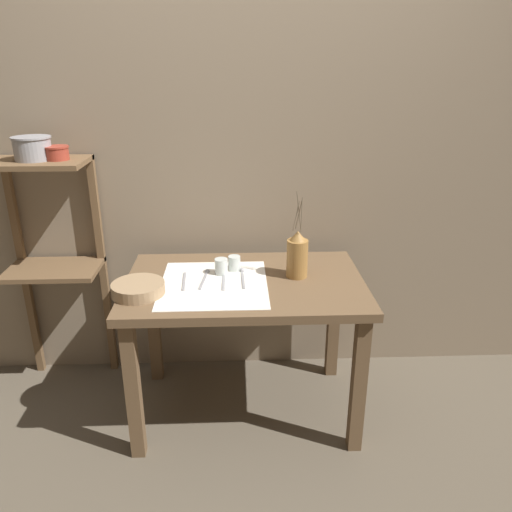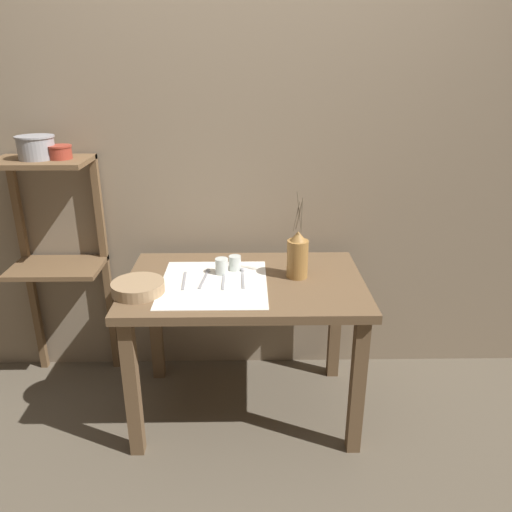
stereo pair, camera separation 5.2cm
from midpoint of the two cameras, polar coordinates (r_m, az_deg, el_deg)
The scene contains 15 objects.
ground_plane at distance 2.68m, azimuth -1.75°, elevation -16.97°, with size 12.00×12.00×0.00m, color brown.
stone_wall_back at distance 2.61m, azimuth -2.18°, elevation 11.20°, with size 7.00×0.06×2.40m.
wooden_table at distance 2.35m, azimuth -1.91°, elevation -5.16°, with size 1.10×0.71×0.72m.
wooden_shelf_unit at distance 2.72m, azimuth -22.80°, elevation 2.06°, with size 0.45×0.30×1.23m.
linen_cloth at distance 2.27m, azimuth -5.49°, elevation -3.22°, with size 0.48×0.52×0.00m.
pitcher_with_flowers at distance 2.31m, azimuth 4.09°, elevation 0.05°, with size 0.10×0.10×0.41m.
wooden_bowl at distance 2.22m, azimuth -13.97°, elevation -3.65°, with size 0.23×0.23×0.05m.
glass_tumbler_near at distance 2.36m, azimuth -4.63°, elevation -1.19°, with size 0.06×0.06×0.07m.
glass_tumbler_far at distance 2.40m, azimuth -3.12°, elevation -0.83°, with size 0.06×0.06×0.07m.
fork_inner at distance 2.31m, azimuth -8.86°, elevation -2.88°, with size 0.02×0.20×0.00m.
spoon_inner at distance 2.35m, azimuth -6.38°, elevation -2.18°, with size 0.04×0.21×0.02m.
fork_outer at distance 2.29m, azimuth -4.37°, elevation -2.86°, with size 0.01×0.20×0.00m.
spoon_outer at distance 2.35m, azimuth -2.20°, elevation -2.08°, with size 0.02×0.21×0.02m.
metal_pot_large at distance 2.58m, azimuth -24.73°, elevation 11.19°, with size 0.18×0.18×0.11m.
metal_pot_small at distance 2.55m, azimuth -22.37°, elevation 10.91°, with size 0.11×0.11×0.06m.
Camera 1 is at (-0.04, -2.10, 1.66)m, focal length 35.00 mm.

